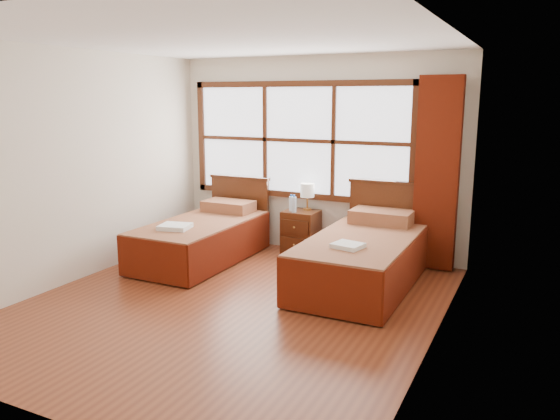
% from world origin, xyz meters
% --- Properties ---
extents(floor, '(4.50, 4.50, 0.00)m').
position_xyz_m(floor, '(0.00, 0.00, 0.00)').
color(floor, brown).
rests_on(floor, ground).
extents(ceiling, '(4.50, 4.50, 0.00)m').
position_xyz_m(ceiling, '(0.00, 0.00, 2.60)').
color(ceiling, white).
rests_on(ceiling, wall_back).
extents(wall_back, '(4.00, 0.00, 4.00)m').
position_xyz_m(wall_back, '(0.00, 2.25, 1.30)').
color(wall_back, silver).
rests_on(wall_back, floor).
extents(wall_left, '(0.00, 4.50, 4.50)m').
position_xyz_m(wall_left, '(-2.00, 0.00, 1.30)').
color(wall_left, silver).
rests_on(wall_left, floor).
extents(wall_right, '(0.00, 4.50, 4.50)m').
position_xyz_m(wall_right, '(2.00, 0.00, 1.30)').
color(wall_right, silver).
rests_on(wall_right, floor).
extents(window, '(3.16, 0.06, 1.56)m').
position_xyz_m(window, '(-0.25, 2.21, 1.50)').
color(window, white).
rests_on(window, wall_back).
extents(curtain, '(0.50, 0.16, 2.30)m').
position_xyz_m(curtain, '(1.60, 2.11, 1.17)').
color(curtain, '#5C1809').
rests_on(curtain, wall_back).
extents(bed_left, '(1.00, 2.02, 0.97)m').
position_xyz_m(bed_left, '(-1.13, 1.20, 0.30)').
color(bed_left, '#401D0D').
rests_on(bed_left, floor).
extents(bed_right, '(1.08, 2.10, 1.05)m').
position_xyz_m(bed_right, '(1.01, 1.20, 0.32)').
color(bed_right, '#401D0D').
rests_on(bed_right, floor).
extents(nightstand, '(0.44, 0.44, 0.59)m').
position_xyz_m(nightstand, '(-0.11, 1.99, 0.29)').
color(nightstand, '#4A2210').
rests_on(nightstand, floor).
extents(towels_left, '(0.41, 0.37, 0.05)m').
position_xyz_m(towels_left, '(-1.18, 0.68, 0.55)').
color(towels_left, white).
rests_on(towels_left, bed_left).
extents(towels_right, '(0.34, 0.31, 0.05)m').
position_xyz_m(towels_right, '(1.00, 0.66, 0.58)').
color(towels_right, white).
rests_on(towels_right, bed_right).
extents(lamp, '(0.18, 0.18, 0.36)m').
position_xyz_m(lamp, '(-0.07, 2.10, 0.84)').
color(lamp, '#CA8D40').
rests_on(lamp, nightstand).
extents(bottle_near, '(0.06, 0.06, 0.22)m').
position_xyz_m(bottle_near, '(-0.22, 1.93, 0.69)').
color(bottle_near, '#C0DEF7').
rests_on(bottle_near, nightstand).
extents(bottle_far, '(0.06, 0.06, 0.23)m').
position_xyz_m(bottle_far, '(-0.16, 1.88, 0.69)').
color(bottle_far, '#C0DEF7').
rests_on(bottle_far, nightstand).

